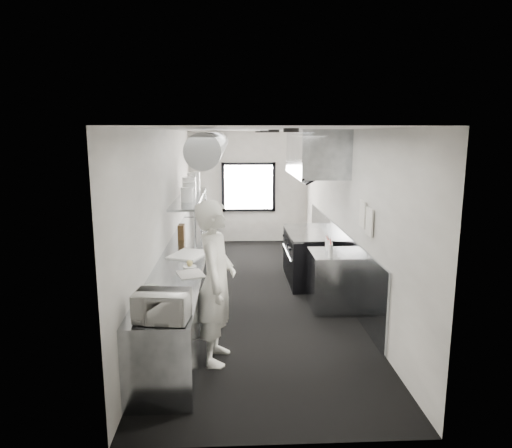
{
  "coord_description": "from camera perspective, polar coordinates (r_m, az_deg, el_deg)",
  "views": [
    {
      "loc": [
        -0.38,
        -7.68,
        2.74
      ],
      "look_at": [
        -0.01,
        -0.2,
        1.27
      ],
      "focal_mm": 32.59,
      "sensor_mm": 36.0,
      "label": 1
    }
  ],
  "objects": [
    {
      "name": "microwave",
      "position": [
        4.78,
        -11.47,
        -9.87
      ],
      "size": [
        0.54,
        0.44,
        0.3
      ],
      "primitive_type": "imported",
      "rotation": [
        0.0,
        0.0,
        -0.13
      ],
      "color": "silver",
      "rests_on": "prep_counter"
    },
    {
      "name": "wall_right",
      "position": [
        8.02,
        10.8,
        1.28
      ],
      "size": [
        0.02,
        8.0,
        2.8
      ],
      "primitive_type": "cube",
      "color": "silver",
      "rests_on": "floor"
    },
    {
      "name": "squeeze_bottle_e",
      "position": [
        7.65,
        8.69,
        -2.3
      ],
      "size": [
        0.07,
        0.07,
        0.17
      ],
      "primitive_type": "cylinder",
      "rotation": [
        0.0,
        0.0,
        0.2
      ],
      "color": "silver",
      "rests_on": "bottle_station"
    },
    {
      "name": "pass_shelf",
      "position": [
        8.8,
        -8.06,
        3.12
      ],
      "size": [
        0.45,
        3.0,
        0.68
      ],
      "color": "gray",
      "rests_on": "prep_counter"
    },
    {
      "name": "far_work_table",
      "position": [
        11.15,
        -6.69,
        -0.83
      ],
      "size": [
        0.7,
        1.2,
        0.9
      ],
      "primitive_type": "cube",
      "color": "gray",
      "rests_on": "floor"
    },
    {
      "name": "bottle_station",
      "position": [
        7.51,
        9.17,
        -6.82
      ],
      "size": [
        0.65,
        0.8,
        0.9
      ],
      "primitive_type": "cube",
      "color": "gray",
      "rests_on": "floor"
    },
    {
      "name": "wall_back",
      "position": [
        11.77,
        -0.92,
        4.56
      ],
      "size": [
        3.0,
        0.02,
        2.8
      ],
      "primitive_type": "cube",
      "color": "silver",
      "rests_on": "floor"
    },
    {
      "name": "plate_stack_d",
      "position": [
        9.59,
        -7.64,
        5.15
      ],
      "size": [
        0.26,
        0.26,
        0.39
      ],
      "primitive_type": "cylinder",
      "rotation": [
        0.0,
        0.0,
        -0.04
      ],
      "color": "silver",
      "rests_on": "pass_shelf"
    },
    {
      "name": "line_cook",
      "position": [
        5.6,
        -4.95,
        -7.16
      ],
      "size": [
        0.54,
        0.76,
        1.98
      ],
      "primitive_type": "imported",
      "rotation": [
        0.0,
        0.0,
        1.48
      ],
      "color": "silver",
      "rests_on": "floor"
    },
    {
      "name": "wall_cladding",
      "position": [
        8.48,
        9.99,
        -4.04
      ],
      "size": [
        0.03,
        5.5,
        1.1
      ],
      "primitive_type": "cube",
      "color": "gray",
      "rests_on": "wall_right"
    },
    {
      "name": "floor",
      "position": [
        8.17,
        0.03,
        -8.51
      ],
      "size": [
        3.0,
        8.0,
        0.01
      ],
      "primitive_type": "cube",
      "color": "black",
      "rests_on": "ground"
    },
    {
      "name": "squeeze_bottle_d",
      "position": [
        7.5,
        8.81,
        -2.57
      ],
      "size": [
        0.07,
        0.07,
        0.17
      ],
      "primitive_type": "cylinder",
      "rotation": [
        0.0,
        0.0,
        -0.21
      ],
      "color": "silver",
      "rests_on": "bottle_station"
    },
    {
      "name": "hvac_duct",
      "position": [
        8.09,
        -5.13,
        9.7
      ],
      "size": [
        0.4,
        6.4,
        0.4
      ],
      "primitive_type": "cylinder",
      "rotation": [
        1.57,
        0.0,
        0.0
      ],
      "color": "gray",
      "rests_on": "ceiling"
    },
    {
      "name": "small_plate",
      "position": [
        6.58,
        -8.14,
        -5.21
      ],
      "size": [
        0.2,
        0.2,
        0.02
      ],
      "primitive_type": "cylinder",
      "rotation": [
        0.0,
        0.0,
        -0.05
      ],
      "color": "silver",
      "rests_on": "prep_counter"
    },
    {
      "name": "pastry",
      "position": [
        6.56,
        -8.15,
        -4.77
      ],
      "size": [
        0.09,
        0.09,
        0.09
      ],
      "primitive_type": "sphere",
      "color": "tan",
      "rests_on": "small_plate"
    },
    {
      "name": "knife_block",
      "position": [
        8.3,
        -9.14,
        -0.95
      ],
      "size": [
        0.11,
        0.24,
        0.26
      ],
      "primitive_type": "cube",
      "rotation": [
        0.0,
        0.0,
        -0.01
      ],
      "color": "#4C311A",
      "rests_on": "prep_counter"
    },
    {
      "name": "wall_front",
      "position": [
        3.94,
        2.93,
        -8.84
      ],
      "size": [
        3.0,
        0.02,
        2.8
      ],
      "primitive_type": "cube",
      "color": "silver",
      "rests_on": "floor"
    },
    {
      "name": "prep_counter",
      "position": [
        7.58,
        -8.55,
        -6.62
      ],
      "size": [
        0.7,
        6.0,
        0.9
      ],
      "primitive_type": "cube",
      "color": "gray",
      "rests_on": "floor"
    },
    {
      "name": "service_window",
      "position": [
        11.73,
        -0.92,
        4.54
      ],
      "size": [
        1.36,
        0.05,
        1.25
      ],
      "color": "white",
      "rests_on": "wall_back"
    },
    {
      "name": "exhaust_hood",
      "position": [
        8.52,
        7.27,
        8.65
      ],
      "size": [
        0.81,
        2.2,
        0.88
      ],
      "color": "gray",
      "rests_on": "ceiling"
    },
    {
      "name": "plate_stack_c",
      "position": [
        8.84,
        -8.21,
        4.56
      ],
      "size": [
        0.32,
        0.32,
        0.36
      ],
      "primitive_type": "cylinder",
      "rotation": [
        0.0,
        0.0,
        -0.3
      ],
      "color": "silver",
      "rests_on": "pass_shelf"
    },
    {
      "name": "deli_tub_b",
      "position": [
        5.56,
        -12.59,
        -7.92
      ],
      "size": [
        0.18,
        0.18,
        0.11
      ],
      "primitive_type": "cylinder",
      "rotation": [
        0.0,
        0.0,
        -0.21
      ],
      "color": "#B1B8AA",
      "rests_on": "prep_counter"
    },
    {
      "name": "plate_stack_a",
      "position": [
        8.12,
        -8.46,
        3.58
      ],
      "size": [
        0.24,
        0.24,
        0.25
      ],
      "primitive_type": "cylinder",
      "rotation": [
        0.0,
        0.0,
        -0.14
      ],
      "color": "silver",
      "rests_on": "pass_shelf"
    },
    {
      "name": "ceiling",
      "position": [
        7.69,
        0.04,
        11.54
      ],
      "size": [
        3.0,
        8.0,
        0.01
      ],
      "primitive_type": "cube",
      "color": "silver",
      "rests_on": "wall_back"
    },
    {
      "name": "notice_sheet_b",
      "position": [
        6.51,
        13.75,
        0.24
      ],
      "size": [
        0.02,
        0.28,
        0.38
      ],
      "primitive_type": "cube",
      "color": "silver",
      "rests_on": "wall_right"
    },
    {
      "name": "deli_tub_a",
      "position": [
        5.27,
        -13.32,
        -9.09
      ],
      "size": [
        0.17,
        0.17,
        0.1
      ],
      "primitive_type": "cylinder",
      "rotation": [
        0.0,
        0.0,
        -0.28
      ],
      "color": "#B1B8AA",
      "rests_on": "prep_counter"
    },
    {
      "name": "plate_stack_b",
      "position": [
        8.43,
        -8.21,
        4.06
      ],
      "size": [
        0.3,
        0.3,
        0.31
      ],
      "primitive_type": "cylinder",
      "rotation": [
        0.0,
        0.0,
        -0.31
      ],
      "color": "silver",
      "rests_on": "pass_shelf"
    },
    {
      "name": "squeeze_bottle_b",
      "position": [
        7.16,
        9.13,
        -3.12
      ],
      "size": [
        0.09,
        0.09,
        0.2
      ],
      "primitive_type": "cylinder",
      "rotation": [
        0.0,
        0.0,
        -0.34
      ],
      "color": "silver",
      "rests_on": "bottle_station"
    },
    {
      "name": "wall_left",
      "position": [
        7.88,
        -10.93,
        1.1
      ],
      "size": [
        0.02,
        8.0,
        2.8
      ],
      "primitive_type": "cube",
      "color": "silver",
      "rests_on": "floor"
    },
    {
      "name": "squeeze_bottle_a",
      "position": [
        7.07,
        9.13,
        -3.3
      ],
      "size": [
        0.07,
        0.07,
        0.2
      ],
      "primitive_type": "cylinder",
      "rotation": [
        0.0,
        0.0,
        -0.07
      ],
      "color": "silver",
      "rests_on": "bottle_station"
    },
    {
      "name": "range",
      "position": [
        8.8,
        6.59,
        -3.93
      ],
      "size": [
        0.88,
        1.6,
        0.94
      ],
      "color": "black",
      "rests_on": "floor"
    },
    {
      "name": "newspaper",
      "position": [
        6.25,
        -8.03,
        -6.09
      ],
      "size": [
        0.44,
        0.49,
        0.01
      ],
      "primitive_type": "cube",
      "rotation": [
        0.0,
        0.0,
        0.32
      ],
      "color": "silver",
      "rests_on": "prep_counter"
    },
    {
      "name": "notice_sheet_a",
      "position": [
        6.84,
        12.95,
        1.21
      ],
      "size": [
        0.02,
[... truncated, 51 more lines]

